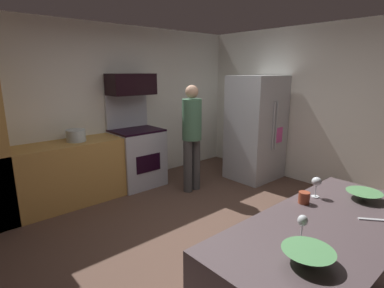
% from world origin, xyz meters
% --- Properties ---
extents(ground_plane, '(5.20, 4.80, 0.02)m').
position_xyz_m(ground_plane, '(0.00, 0.00, -0.01)').
color(ground_plane, brown).
extents(wall_back, '(5.20, 0.12, 2.60)m').
position_xyz_m(wall_back, '(0.00, 2.34, 1.30)').
color(wall_back, silver).
rests_on(wall_back, ground).
extents(wall_right, '(0.12, 4.80, 2.60)m').
position_xyz_m(wall_right, '(2.54, 0.00, 1.30)').
color(wall_right, silver).
rests_on(wall_right, ground).
extents(lower_cabinet_run, '(2.40, 0.60, 0.90)m').
position_xyz_m(lower_cabinet_run, '(-0.90, 1.98, 0.45)').
color(lower_cabinet_run, '#B88943').
rests_on(lower_cabinet_run, ground).
extents(oven_range, '(0.76, 0.65, 1.50)m').
position_xyz_m(oven_range, '(0.25, 1.97, 0.51)').
color(oven_range, '#B4B7C1').
rests_on(oven_range, ground).
extents(microwave, '(0.74, 0.38, 0.33)m').
position_xyz_m(microwave, '(0.25, 2.06, 1.67)').
color(microwave, black).
rests_on(microwave, oven_range).
extents(refrigerator, '(0.86, 0.77, 1.80)m').
position_xyz_m(refrigerator, '(2.03, 0.91, 0.90)').
color(refrigerator, '#B7BCC2').
rests_on(refrigerator, ground).
extents(person_cook, '(0.31, 0.30, 1.67)m').
position_xyz_m(person_cook, '(0.77, 1.18, 0.94)').
color(person_cook, '#434343').
rests_on(person_cook, ground).
extents(counter_island, '(1.82, 0.80, 0.90)m').
position_xyz_m(counter_island, '(-0.40, -1.50, 0.45)').
color(counter_island, '#534448').
rests_on(counter_island, ground).
extents(mixing_bowl_large, '(0.27, 0.27, 0.08)m').
position_xyz_m(mixing_bowl_large, '(-0.89, -1.61, 0.94)').
color(mixing_bowl_large, '#559659').
rests_on(mixing_bowl_large, counter_island).
extents(mixing_bowl_small, '(0.26, 0.26, 0.06)m').
position_xyz_m(mixing_bowl_small, '(0.19, -1.50, 0.93)').
color(mixing_bowl_small, '#569157').
rests_on(mixing_bowl_small, counter_island).
extents(wine_glass_near, '(0.08, 0.08, 0.17)m').
position_xyz_m(wine_glass_near, '(-0.04, -1.23, 1.02)').
color(wine_glass_near, silver).
rests_on(wine_glass_near, counter_island).
extents(wine_glass_mid, '(0.06, 0.06, 0.16)m').
position_xyz_m(wine_glass_mid, '(-0.71, -1.48, 1.01)').
color(wine_glass_mid, silver).
rests_on(wine_glass_mid, counter_island).
extents(mug_coffee, '(0.08, 0.08, 0.09)m').
position_xyz_m(mug_coffee, '(-0.22, -1.23, 0.94)').
color(mug_coffee, '#9B4229').
rests_on(mug_coffee, counter_island).
extents(knife_chef, '(0.15, 0.17, 0.01)m').
position_xyz_m(knife_chef, '(-0.12, -1.68, 0.90)').
color(knife_chef, '#B7BABF').
rests_on(knife_chef, counter_island).
extents(stock_pot, '(0.27, 0.27, 0.17)m').
position_xyz_m(stock_pot, '(-0.72, 1.98, 0.98)').
color(stock_pot, '#B1C2C5').
rests_on(stock_pot, lower_cabinet_run).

